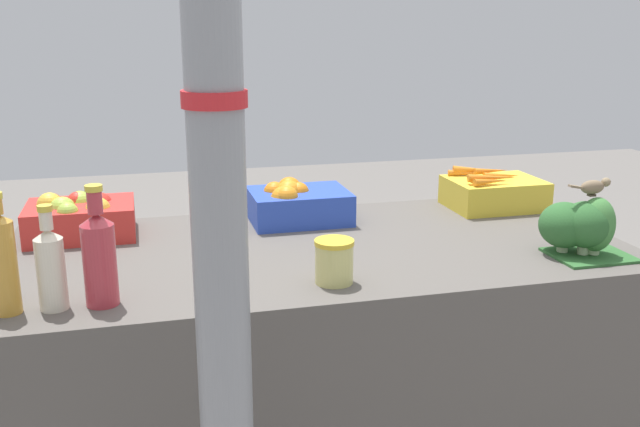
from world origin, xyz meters
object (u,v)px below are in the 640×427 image
(juice_bottle_cloudy, at_px, (51,267))
(juice_bottle_ruby, at_px, (99,256))
(orange_crate, at_px, (296,203))
(juice_bottle_amber, at_px, (3,262))
(apple_crate, at_px, (79,216))
(carrot_crate, at_px, (493,192))
(broccoli_pile, at_px, (580,226))
(pickle_jar, at_px, (334,261))
(support_pole, at_px, (217,165))
(sparrow_bird, at_px, (594,186))

(juice_bottle_cloudy, xyz_separation_m, juice_bottle_ruby, (0.11, 0.00, 0.02))
(orange_crate, bearing_deg, juice_bottle_cloudy, -140.22)
(orange_crate, distance_m, juice_bottle_amber, 1.01)
(apple_crate, xyz_separation_m, carrot_crate, (1.42, -0.00, -0.01))
(carrot_crate, distance_m, broccoli_pile, 0.56)
(apple_crate, bearing_deg, pickle_jar, -41.97)
(carrot_crate, relative_size, juice_bottle_ruby, 1.11)
(apple_crate, height_order, orange_crate, orange_crate)
(carrot_crate, height_order, pickle_jar, carrot_crate)
(juice_bottle_cloudy, bearing_deg, pickle_jar, 0.21)
(pickle_jar, bearing_deg, support_pole, -128.65)
(carrot_crate, xyz_separation_m, juice_bottle_amber, (-1.54, -0.59, 0.07))
(support_pole, height_order, carrot_crate, support_pole)
(juice_bottle_amber, bearing_deg, juice_bottle_cloudy, -0.00)
(orange_crate, relative_size, juice_bottle_ruby, 1.11)
(orange_crate, height_order, juice_bottle_ruby, juice_bottle_ruby)
(broccoli_pile, xyz_separation_m, pickle_jar, (-0.74, -0.04, -0.03))
(support_pole, height_order, sparrow_bird, support_pole)
(apple_crate, relative_size, carrot_crate, 1.00)
(broccoli_pile, distance_m, juice_bottle_amber, 1.52)
(broccoli_pile, relative_size, juice_bottle_ruby, 0.85)
(juice_bottle_amber, bearing_deg, orange_crate, 36.11)
(apple_crate, distance_m, juice_bottle_cloudy, 0.60)
(juice_bottle_amber, bearing_deg, apple_crate, 78.44)
(orange_crate, height_order, broccoli_pile, broccoli_pile)
(apple_crate, xyz_separation_m, sparrow_bird, (1.43, -0.56, 0.14))
(broccoli_pile, xyz_separation_m, juice_bottle_cloudy, (-1.42, -0.04, 0.02))
(juice_bottle_ruby, relative_size, sparrow_bird, 2.15)
(juice_bottle_cloudy, bearing_deg, juice_bottle_ruby, 0.00)
(support_pole, xyz_separation_m, carrot_crate, (1.09, 1.01, -0.35))
(juice_bottle_cloudy, bearing_deg, sparrow_bird, 1.55)
(carrot_crate, xyz_separation_m, broccoli_pile, (-0.02, -0.56, 0.03))
(support_pole, bearing_deg, orange_crate, 70.12)
(juice_bottle_cloudy, height_order, juice_bottle_ruby, juice_bottle_ruby)
(juice_bottle_ruby, bearing_deg, pickle_jar, 0.25)
(juice_bottle_cloudy, bearing_deg, support_pole, -50.08)
(carrot_crate, bearing_deg, pickle_jar, -142.09)
(juice_bottle_ruby, bearing_deg, orange_crate, 44.51)
(support_pole, height_order, juice_bottle_cloudy, support_pole)
(apple_crate, distance_m, juice_bottle_ruby, 0.60)
(juice_bottle_amber, bearing_deg, sparrow_bird, 1.45)
(broccoli_pile, xyz_separation_m, sparrow_bird, (0.03, 0.00, 0.11))
(apple_crate, bearing_deg, juice_bottle_cloudy, -92.05)
(juice_bottle_amber, bearing_deg, support_pole, -42.82)
(support_pole, height_order, juice_bottle_amber, support_pole)
(apple_crate, distance_m, broccoli_pile, 1.50)
(support_pole, relative_size, broccoli_pile, 9.62)
(support_pole, relative_size, apple_crate, 7.30)
(sparrow_bird, bearing_deg, juice_bottle_cloudy, -178.29)
(juice_bottle_amber, relative_size, pickle_jar, 2.49)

